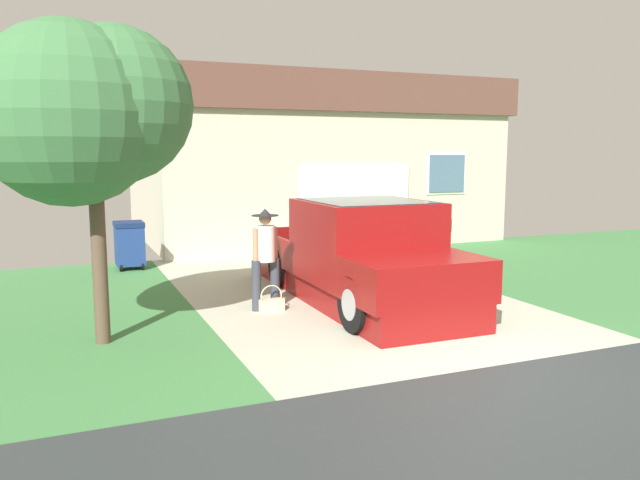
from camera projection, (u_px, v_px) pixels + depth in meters
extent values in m
cube|color=#B4B8A1|center=(332.00, 292.00, 11.45)|extent=(5.20, 9.00, 0.06)
cube|color=maroon|center=(354.00, 286.00, 10.75)|extent=(1.83, 5.37, 0.42)
cube|color=maroon|center=(366.00, 240.00, 10.26)|extent=(1.95, 2.03, 1.29)
cube|color=#1E2833|center=(366.00, 217.00, 10.20)|extent=(1.72, 1.86, 0.54)
cube|color=maroon|center=(417.00, 279.00, 8.80)|extent=(1.95, 1.27, 0.61)
cube|color=black|center=(318.00, 258.00, 12.22)|extent=(1.96, 2.10, 0.06)
cube|color=maroon|center=(362.00, 243.00, 12.54)|extent=(0.08, 2.09, 0.54)
cube|color=maroon|center=(272.00, 248.00, 11.83)|extent=(0.08, 2.09, 0.54)
cube|color=maroon|center=(300.00, 239.00, 13.11)|extent=(1.94, 0.08, 0.54)
cube|color=black|center=(446.00, 225.00, 9.97)|extent=(0.10, 0.18, 0.20)
cylinder|color=black|center=(459.00, 294.00, 9.34)|extent=(0.27, 0.80, 0.80)
cylinder|color=#9E9EA3|center=(459.00, 294.00, 9.34)|extent=(0.28, 0.44, 0.44)
cylinder|color=black|center=(357.00, 304.00, 8.71)|extent=(0.27, 0.80, 0.80)
cylinder|color=#9E9EA3|center=(357.00, 304.00, 8.71)|extent=(0.28, 0.44, 0.44)
cylinder|color=black|center=(362.00, 259.00, 12.35)|extent=(0.27, 0.80, 0.80)
cylinder|color=#9E9EA3|center=(362.00, 259.00, 12.35)|extent=(0.28, 0.44, 0.44)
cylinder|color=black|center=(281.00, 265.00, 11.72)|extent=(0.27, 0.80, 0.80)
cylinder|color=#9E9EA3|center=(281.00, 265.00, 11.72)|extent=(0.28, 0.44, 0.44)
cylinder|color=#333842|center=(257.00, 286.00, 9.90)|extent=(0.15, 0.15, 0.80)
cylinder|color=#333842|center=(275.00, 283.00, 10.12)|extent=(0.15, 0.15, 0.80)
cylinder|color=silver|center=(265.00, 244.00, 9.92)|extent=(0.31, 0.31, 0.57)
cylinder|color=tan|center=(256.00, 248.00, 9.81)|extent=(0.09, 0.09, 0.62)
cylinder|color=tan|center=(275.00, 246.00, 10.04)|extent=(0.09, 0.09, 0.62)
sphere|color=tan|center=(265.00, 218.00, 9.86)|extent=(0.20, 0.20, 0.20)
cylinder|color=#232328|center=(265.00, 215.00, 9.86)|extent=(0.43, 0.43, 0.01)
cone|color=#232328|center=(265.00, 212.00, 9.85)|extent=(0.21, 0.21, 0.11)
cube|color=beige|center=(271.00, 305.00, 9.92)|extent=(0.40, 0.16, 0.19)
torus|color=beige|center=(271.00, 296.00, 9.90)|extent=(0.36, 0.02, 0.36)
cube|color=beige|center=(305.00, 177.00, 19.06)|extent=(9.54, 6.89, 3.50)
cube|color=brown|center=(304.00, 101.00, 18.74)|extent=(9.92, 7.16, 1.00)
cube|color=white|center=(356.00, 208.00, 15.99)|extent=(3.04, 0.06, 2.16)
cube|color=slate|center=(447.00, 173.00, 16.91)|extent=(1.10, 0.05, 1.00)
cube|color=silver|center=(446.00, 173.00, 16.93)|extent=(1.23, 0.02, 1.12)
cylinder|color=brown|center=(100.00, 269.00, 8.15)|extent=(0.19, 0.19, 1.99)
sphere|color=#3C7140|center=(69.00, 114.00, 7.73)|extent=(2.29, 2.29, 2.29)
sphere|color=#3C7140|center=(114.00, 105.00, 8.00)|extent=(2.02, 2.02, 2.02)
cube|color=navy|center=(130.00, 245.00, 13.49)|extent=(0.58, 0.68, 0.83)
cube|color=navy|center=(129.00, 224.00, 13.42)|extent=(0.60, 0.71, 0.10)
cylinder|color=black|center=(121.00, 267.00, 13.21)|extent=(0.05, 0.18, 0.18)
cylinder|color=black|center=(142.00, 266.00, 13.38)|extent=(0.05, 0.18, 0.18)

